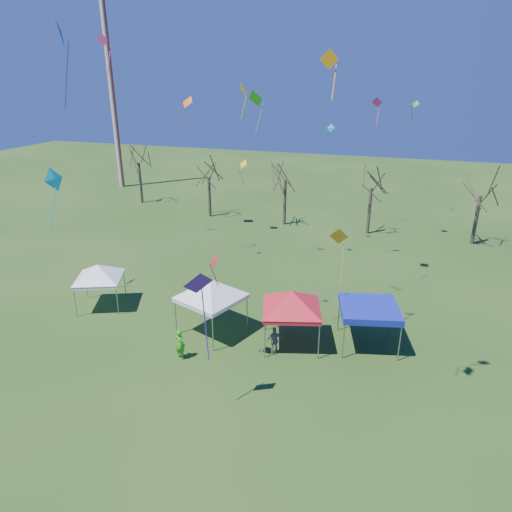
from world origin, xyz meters
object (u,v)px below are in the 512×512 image
at_px(tent_red, 292,295).
at_px(person_green, 180,344).
at_px(tree_0, 137,148).
at_px(tree_2, 286,163).
at_px(tree_3, 373,171).
at_px(tree_1, 208,163).
at_px(radio_mast, 112,90).
at_px(tent_white_west, 98,268).
at_px(tent_white_mid, 210,283).
at_px(tree_4, 484,178).
at_px(person_grey, 275,341).
at_px(tent_blue, 369,309).

height_order(tent_red, person_green, tent_red).
xyz_separation_m(tree_0, tree_2, (18.48, -3.01, -0.20)).
bearing_deg(tree_3, person_green, -107.15).
xyz_separation_m(tree_0, tree_1, (10.08, -2.73, -0.70)).
relative_size(radio_mast, person_green, 14.51).
bearing_deg(tent_white_west, tent_white_mid, -4.90).
xyz_separation_m(tree_3, tent_red, (-2.30, -21.32, -2.97)).
relative_size(tree_3, tent_red, 1.88).
xyz_separation_m(tree_4, person_grey, (-12.23, -22.47, -5.27)).
bearing_deg(person_green, tent_white_west, -6.70).
height_order(tree_2, tent_blue, tree_2).
bearing_deg(tree_4, tree_2, 178.78).
distance_m(radio_mast, tent_white_west, 37.31).
bearing_deg(tree_4, radio_mast, 167.01).
distance_m(tree_0, tree_2, 18.72).
bearing_deg(tent_red, tent_white_west, 177.62).
height_order(tree_0, tree_3, tree_0).
relative_size(tree_2, tree_3, 1.03).
bearing_deg(tent_red, tent_white_mid, -178.03).
bearing_deg(tree_4, tent_white_mid, -127.38).
bearing_deg(radio_mast, tent_red, -44.59).
xyz_separation_m(tree_3, tent_white_west, (-15.24, -20.78, -3.30)).
xyz_separation_m(tree_4, tent_white_west, (-24.56, -20.74, -3.28)).
xyz_separation_m(radio_mast, tree_3, (34.03, -9.96, -6.42)).
bearing_deg(tent_white_west, radio_mast, 121.44).
bearing_deg(tent_white_mid, tree_1, 113.80).
distance_m(tree_2, tree_4, 17.73).
bearing_deg(tree_2, tree_4, -1.22).
bearing_deg(tent_red, tree_3, 83.84).
bearing_deg(tent_red, person_grey, -116.82).
xyz_separation_m(radio_mast, tent_blue, (35.84, -30.05, -10.23)).
height_order(tent_white_west, person_grey, tent_white_west).
distance_m(tent_white_west, person_green, 8.75).
xyz_separation_m(tree_3, person_grey, (-2.91, -22.52, -5.29)).
distance_m(tree_2, tent_white_mid, 22.08).
xyz_separation_m(tree_2, person_grey, (5.49, -22.85, -5.50)).
distance_m(radio_mast, tree_0, 11.45).
relative_size(tent_red, tent_blue, 1.11).
relative_size(radio_mast, tent_white_west, 6.90).
height_order(tree_4, tent_white_mid, tree_4).
bearing_deg(tent_white_mid, tent_blue, 8.92).
distance_m(tree_0, tree_3, 27.09).
relative_size(tree_3, tent_white_west, 2.18).
relative_size(tree_4, tent_white_mid, 1.87).
height_order(tree_4, person_green, tree_4).
bearing_deg(tent_red, tree_2, 105.73).
bearing_deg(tree_0, person_green, -55.31).
height_order(tree_1, tent_red, tree_1).
xyz_separation_m(tree_2, tree_3, (8.40, -0.33, -0.21)).
bearing_deg(person_grey, person_green, -6.47).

